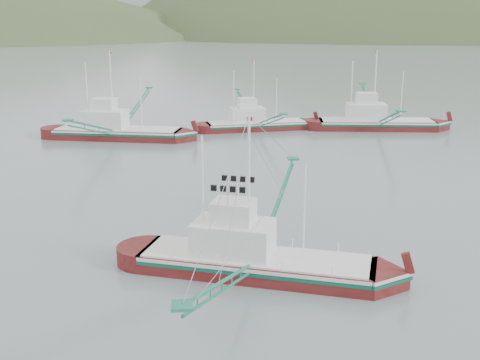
{
  "coord_description": "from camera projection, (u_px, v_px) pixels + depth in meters",
  "views": [
    {
      "loc": [
        -2.93,
        -33.72,
        14.11
      ],
      "look_at": [
        0.0,
        6.0,
        3.2
      ],
      "focal_mm": 45.0,
      "sensor_mm": 36.0,
      "label": 1
    }
  ],
  "objects": [
    {
      "name": "bg_boat_left",
      "position": [
        116.0,
        123.0,
        70.79
      ],
      "size": [
        15.5,
        26.81,
        11.0
      ],
      "rotation": [
        0.0,
        0.0,
        -0.21
      ],
      "color": "#510E0D",
      "rests_on": "ground"
    },
    {
      "name": "bg_boat_right",
      "position": [
        376.0,
        117.0,
        76.83
      ],
      "size": [
        15.02,
        26.47,
        10.75
      ],
      "rotation": [
        0.0,
        0.0,
        -0.12
      ],
      "color": "#510E0D",
      "rests_on": "ground"
    },
    {
      "name": "main_boat",
      "position": [
        254.0,
        242.0,
        33.51
      ],
      "size": [
        13.65,
        23.23,
        9.7
      ],
      "rotation": [
        0.0,
        0.0,
        -0.33
      ],
      "color": "#510E0D",
      "rests_on": "ground"
    },
    {
      "name": "bg_boat_far",
      "position": [
        256.0,
        118.0,
        76.49
      ],
      "size": [
        13.18,
        23.08,
        9.4
      ],
      "rotation": [
        0.0,
        0.0,
        0.15
      ],
      "color": "#510E0D",
      "rests_on": "ground"
    },
    {
      "name": "ridge_distant",
      "position": [
        229.0,
        31.0,
        577.13
      ],
      "size": [
        960.0,
        400.0,
        240.0
      ],
      "primitive_type": "ellipsoid",
      "color": "slate",
      "rests_on": "ground"
    },
    {
      "name": "ground",
      "position": [
        247.0,
        257.0,
        36.36
      ],
      "size": [
        1200.0,
        1200.0,
        0.0
      ],
      "primitive_type": "plane",
      "color": "slate",
      "rests_on": "ground"
    }
  ]
}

